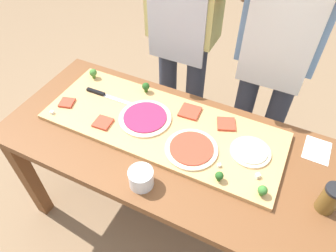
{
  "coord_description": "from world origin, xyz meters",
  "views": [
    {
      "loc": [
        0.43,
        -0.85,
        1.85
      ],
      "look_at": [
        -0.0,
        0.05,
        0.8
      ],
      "focal_mm": 32.85,
      "sensor_mm": 36.0,
      "label": 1
    }
  ],
  "objects": [
    {
      "name": "ground_plane",
      "position": [
        0.0,
        0.0,
        0.0
      ],
      "size": [
        8.0,
        8.0,
        0.0
      ],
      "primitive_type": "plane",
      "color": "#896B4C"
    },
    {
      "name": "pizza_slice_center",
      "position": [
        0.04,
        0.2,
        0.78
      ],
      "size": [
        0.1,
        0.1,
        0.01
      ],
      "primitive_type": "cube",
      "rotation": [
        0.0,
        0.0,
        0.06
      ],
      "color": "#BC3D28",
      "rests_on": "cutting_board"
    },
    {
      "name": "broccoli_floret_back_right",
      "position": [
        0.31,
        -0.12,
        0.8
      ],
      "size": [
        0.04,
        0.04,
        0.05
      ],
      "color": "#2C5915",
      "rests_on": "cutting_board"
    },
    {
      "name": "flour_cup",
      "position": [
        0.02,
        -0.26,
        0.79
      ],
      "size": [
        0.1,
        0.1,
        0.08
      ],
      "color": "white",
      "rests_on": "prep_table"
    },
    {
      "name": "cutting_board",
      "position": [
        -0.05,
        0.07,
        0.76
      ],
      "size": [
        1.17,
        0.44,
        0.02
      ],
      "primitive_type": "cube",
      "color": "tan",
      "rests_on": "prep_table"
    },
    {
      "name": "pizza_slice_near_left",
      "position": [
        -0.31,
        -0.05,
        0.78
      ],
      "size": [
        0.09,
        0.09,
        0.01
      ],
      "primitive_type": "cube",
      "rotation": [
        0.0,
        0.0,
        0.07
      ],
      "color": "#BC3D28",
      "rests_on": "cutting_board"
    },
    {
      "name": "pizza_whole_tomato_red",
      "position": [
        0.14,
        -0.02,
        0.78
      ],
      "size": [
        0.24,
        0.24,
        0.02
      ],
      "color": "beige",
      "rests_on": "cutting_board"
    },
    {
      "name": "pizza_slice_far_right",
      "position": [
        0.23,
        0.2,
        0.78
      ],
      "size": [
        0.11,
        0.11,
        0.01
      ],
      "primitive_type": "cube",
      "rotation": [
        0.0,
        0.0,
        0.38
      ],
      "color": "#BC3D28",
      "rests_on": "cutting_board"
    },
    {
      "name": "pizza_whole_cheese_artichoke",
      "position": [
        0.39,
        0.08,
        0.78
      ],
      "size": [
        0.18,
        0.18,
        0.02
      ],
      "color": "beige",
      "rests_on": "cutting_board"
    },
    {
      "name": "chefs_knife",
      "position": [
        -0.43,
        0.12,
        0.78
      ],
      "size": [
        0.27,
        0.02,
        0.02
      ],
      "color": "#B7BABF",
      "rests_on": "cutting_board"
    },
    {
      "name": "cook_left",
      "position": [
        -0.2,
        0.65,
        1.0
      ],
      "size": [
        0.54,
        0.39,
        1.67
      ],
      "color": "#333847",
      "rests_on": "ground"
    },
    {
      "name": "prep_table",
      "position": [
        0.0,
        0.0,
        0.64
      ],
      "size": [
        1.58,
        0.72,
        0.75
      ],
      "color": "brown",
      "rests_on": "ground"
    },
    {
      "name": "recipe_note",
      "position": [
        0.66,
        0.25,
        0.75
      ],
      "size": [
        0.12,
        0.15,
        0.0
      ],
      "primitive_type": "cube",
      "rotation": [
        0.0,
        0.0,
        -0.02
      ],
      "color": "white",
      "rests_on": "prep_table"
    },
    {
      "name": "cheese_crumble_c",
      "position": [
        0.29,
        -0.05,
        0.78
      ],
      "size": [
        0.02,
        0.02,
        0.01
      ],
      "primitive_type": "cube",
      "rotation": [
        0.0,
        0.0,
        0.67
      ],
      "color": "white",
      "rests_on": "cutting_board"
    },
    {
      "name": "pizza_slice_far_left",
      "position": [
        -0.56,
        -0.02,
        0.78
      ],
      "size": [
        0.09,
        0.09,
        0.01
      ],
      "primitive_type": "cube",
      "rotation": [
        0.0,
        0.0,
        0.29
      ],
      "color": "#BC3D28",
      "rests_on": "cutting_board"
    },
    {
      "name": "broccoli_floret_front_right",
      "position": [
        0.48,
        -0.11,
        0.8
      ],
      "size": [
        0.04,
        0.04,
        0.05
      ],
      "color": "#3F7220",
      "rests_on": "cutting_board"
    },
    {
      "name": "cheese_crumble_b",
      "position": [
        -0.57,
        -0.11,
        0.78
      ],
      "size": [
        0.02,
        0.02,
        0.02
      ],
      "primitive_type": "cube",
      "rotation": [
        0.0,
        0.0,
        0.14
      ],
      "color": "white",
      "rests_on": "cutting_board"
    },
    {
      "name": "pizza_whole_beet_magenta",
      "position": [
        -0.14,
        0.06,
        0.78
      ],
      "size": [
        0.26,
        0.26,
        0.02
      ],
      "color": "beige",
      "rests_on": "cutting_board"
    },
    {
      "name": "broccoli_floret_back_mid",
      "position": [
        -0.23,
        0.25,
        0.81
      ],
      "size": [
        0.04,
        0.04,
        0.06
      ],
      "color": "#2C5915",
      "rests_on": "cutting_board"
    },
    {
      "name": "broccoli_floret_back_left",
      "position": [
        -0.56,
        0.22,
        0.81
      ],
      "size": [
        0.04,
        0.04,
        0.06
      ],
      "color": "#487A23",
      "rests_on": "cutting_board"
    },
    {
      "name": "cook_right",
      "position": [
        0.34,
        0.65,
        1.0
      ],
      "size": [
        0.54,
        0.39,
        1.67
      ],
      "color": "#333847",
      "rests_on": "ground"
    },
    {
      "name": "sauce_jar",
      "position": [
        0.72,
        -0.04,
        0.82
      ],
      "size": [
        0.07,
        0.07,
        0.13
      ],
      "color": "brown",
      "rests_on": "prep_table"
    },
    {
      "name": "cheese_crumble_a",
      "position": [
        0.45,
        -0.03,
        0.78
      ],
      "size": [
        0.03,
        0.03,
        0.02
      ],
      "primitive_type": "cube",
      "rotation": [
        0.0,
        0.0,
        0.85
      ],
      "color": "silver",
      "rests_on": "cutting_board"
    }
  ]
}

